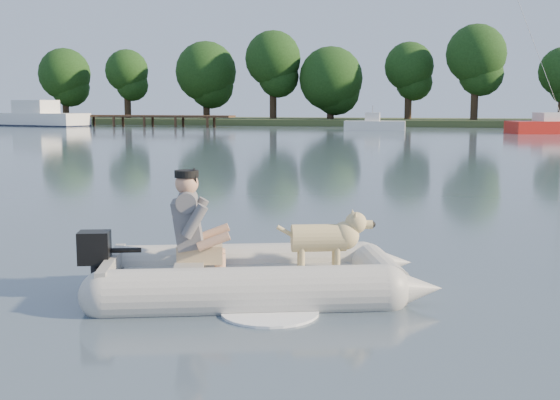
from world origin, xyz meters
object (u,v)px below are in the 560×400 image
(dinghy, at_px, (257,237))
(cabin_cruiser, at_px, (44,113))
(dock, at_px, (138,121))
(dog, at_px, (319,243))
(motorboat, at_px, (375,118))
(man, at_px, (189,220))

(dinghy, xyz_separation_m, cabin_cruiser, (-35.15, 50.75, 0.57))
(dock, distance_m, dog, 58.25)
(dinghy, xyz_separation_m, motorboat, (-4.22, 47.73, 0.30))
(motorboat, bearing_deg, cabin_cruiser, 171.35)
(dinghy, relative_size, dog, 5.16)
(dock, bearing_deg, dinghy, -63.18)
(dinghy, relative_size, motorboat, 1.05)
(dog, relative_size, cabin_cruiser, 0.11)
(man, distance_m, dog, 1.45)
(cabin_cruiser, xyz_separation_m, motorboat, (30.93, -3.02, -0.27))
(dock, relative_size, man, 15.85)
(motorboat, bearing_deg, dinghy, -88.01)
(dock, xyz_separation_m, motorboat, (22.04, -4.22, 0.41))
(dinghy, xyz_separation_m, man, (-0.71, -0.19, 0.19))
(dock, distance_m, man, 58.06)
(man, xyz_separation_m, motorboat, (-3.51, 47.91, 0.11))
(man, relative_size, cabin_cruiser, 0.12)
(man, xyz_separation_m, cabin_cruiser, (-34.44, 50.94, 0.38))
(man, bearing_deg, dog, -0.00)
(dinghy, xyz_separation_m, dog, (0.63, 0.27, -0.08))
(dog, relative_size, motorboat, 0.20)
(cabin_cruiser, distance_m, motorboat, 31.08)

